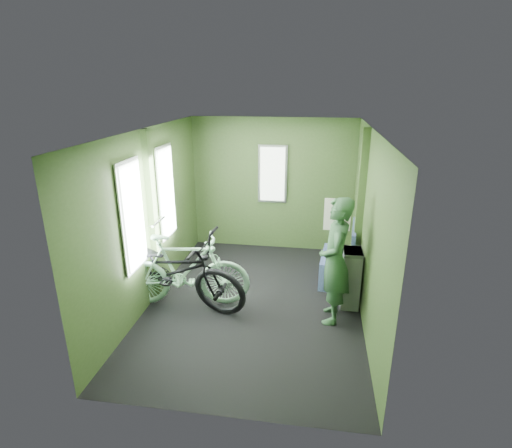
{
  "coord_description": "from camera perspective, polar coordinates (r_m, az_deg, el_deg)",
  "views": [
    {
      "loc": [
        0.74,
        -4.72,
        2.83
      ],
      "look_at": [
        0.0,
        0.1,
        1.1
      ],
      "focal_mm": 28.0,
      "sensor_mm": 36.0,
      "label": 1
    }
  ],
  "objects": [
    {
      "name": "bench_seat",
      "position": [
        6.13,
        11.75,
        -5.69
      ],
      "size": [
        0.55,
        0.88,
        0.88
      ],
      "rotation": [
        0.0,
        0.0,
        -0.1
      ],
      "color": "navy",
      "rests_on": "ground"
    },
    {
      "name": "passenger",
      "position": [
        4.93,
        11.23,
        -5.17
      ],
      "size": [
        0.39,
        0.64,
        1.59
      ],
      "rotation": [
        0.0,
        0.0,
        -1.59
      ],
      "color": "#2C5233",
      "rests_on": "ground"
    },
    {
      "name": "bicycle_mint",
      "position": [
        5.56,
        -9.98,
        -11.37
      ],
      "size": [
        1.8,
        0.83,
        1.08
      ],
      "primitive_type": "imported",
      "rotation": [
        0.0,
        -0.1,
        1.72
      ],
      "color": "#A4E6BA",
      "rests_on": "ground"
    },
    {
      "name": "waste_box",
      "position": [
        5.45,
        13.38,
        -7.55
      ],
      "size": [
        0.23,
        0.33,
        0.8
      ],
      "primitive_type": "cube",
      "color": "gray",
      "rests_on": "ground"
    },
    {
      "name": "room",
      "position": [
        5.02,
        -0.52,
        3.41
      ],
      "size": [
        4.0,
        4.02,
        2.31
      ],
      "color": "black",
      "rests_on": "ground"
    },
    {
      "name": "bicycle_black",
      "position": [
        5.58,
        -11.57,
        -11.36
      ],
      "size": [
        2.23,
        1.38,
        1.21
      ],
      "primitive_type": "imported",
      "rotation": [
        0.0,
        -0.2,
        1.34
      ],
      "color": "black",
      "rests_on": "ground"
    }
  ]
}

